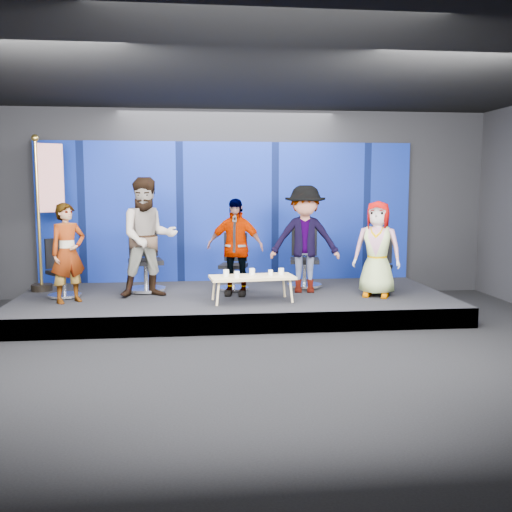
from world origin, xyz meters
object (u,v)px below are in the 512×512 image
object	(u,v)px
chair_e	(379,273)
chair_c	(234,271)
panelist_c	(235,247)
chair_b	(145,268)
flag_stand	(47,209)
coffee_table	(252,278)
panelist_a	(68,253)
panelist_d	(305,239)
chair_a	(63,278)
mug_a	(226,273)
mug_e	(281,272)
panelist_e	(377,249)
chair_d	(304,267)
mug_d	(271,273)
mug_b	(237,275)
panelist_b	(148,238)
mug_c	(252,272)

from	to	relation	value
chair_e	chair_c	bearing A→B (deg)	-163.25
panelist_c	chair_b	bearing A→B (deg)	175.74
flag_stand	coffee_table	bearing A→B (deg)	-47.56
panelist_a	panelist_c	xyz separation A→B (m)	(2.58, 0.31, 0.03)
chair_b	coffee_table	world-z (taller)	chair_b
panelist_d	chair_a	bearing A→B (deg)	-170.90
chair_c	coffee_table	size ratio (longest dim) A/B	0.73
mug_a	mug_e	distance (m)	0.87
chair_a	panelist_e	distance (m)	5.10
panelist_e	coffee_table	size ratio (longest dim) A/B	1.15
chair_c	flag_stand	world-z (taller)	flag_stand
panelist_c	chair_e	distance (m)	2.51
chair_c	mug_a	size ratio (longest dim) A/B	9.26
chair_a	panelist_c	bearing A→B (deg)	-40.60
chair_a	chair_b	world-z (taller)	chair_b
chair_c	panelist_e	distance (m)	2.46
chair_d	mug_d	world-z (taller)	chair_d
chair_d	mug_b	xyz separation A→B (m)	(-1.30, -1.33, 0.08)
panelist_e	mug_d	distance (m)	1.80
panelist_b	panelist_e	xyz separation A→B (m)	(3.67, -0.38, -0.19)
chair_d	mug_a	world-z (taller)	chair_d
panelist_b	panelist_c	size ratio (longest dim) A/B	1.21
panelist_b	mug_c	world-z (taller)	panelist_b
chair_c	mug_e	distance (m)	1.20
chair_e	mug_d	xyz separation A→B (m)	(-1.95, -0.63, 0.13)
chair_c	coffee_table	xyz separation A→B (m)	(0.21, -1.05, 0.04)
chair_d	mug_d	xyz separation A→B (m)	(-0.77, -1.17, 0.08)
chair_b	coffee_table	distance (m)	2.03
panelist_a	coffee_table	bearing A→B (deg)	-42.45
panelist_b	chair_d	distance (m)	2.81
panelist_b	chair_e	bearing A→B (deg)	-10.86
chair_c	mug_b	distance (m)	1.19
panelist_a	coffee_table	distance (m)	2.84
panelist_a	panelist_e	bearing A→B (deg)	-38.02
chair_e	mug_d	bearing A→B (deg)	-136.29
panelist_d	flag_stand	bearing A→B (deg)	-179.43
panelist_c	panelist_e	world-z (taller)	panelist_c
chair_e	mug_e	size ratio (longest dim) A/B	9.05
panelist_a	mug_a	xyz separation A→B (m)	(2.40, -0.24, -0.31)
mug_a	mug_e	bearing A→B (deg)	3.73
chair_b	chair_e	world-z (taller)	chair_b
panelist_b	mug_c	bearing A→B (deg)	-28.52
chair_b	mug_a	size ratio (longest dim) A/B	11.24
panelist_b	panelist_c	world-z (taller)	panelist_b
panelist_a	mug_d	world-z (taller)	panelist_a
panelist_a	chair_b	bearing A→B (deg)	-0.03
chair_a	panelist_e	xyz separation A→B (m)	(5.06, -0.50, 0.46)
mug_a	panelist_b	bearing A→B (deg)	154.80
mug_c	mug_d	size ratio (longest dim) A/B	1.21
mug_a	mug_c	xyz separation A→B (m)	(0.41, 0.09, 0.00)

